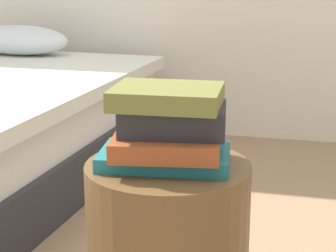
# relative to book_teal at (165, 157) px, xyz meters

# --- Properties ---
(book_teal) EXTENTS (0.31, 0.21, 0.03)m
(book_teal) POSITION_rel_book_teal_xyz_m (0.00, 0.00, 0.00)
(book_teal) COLOR #1E727F
(book_teal) RESTS_ON side_table
(book_rust) EXTENTS (0.26, 0.24, 0.04)m
(book_rust) POSITION_rel_book_teal_xyz_m (0.00, -0.01, 0.04)
(book_rust) COLOR #994723
(book_rust) RESTS_ON book_teal
(book_charcoal) EXTENTS (0.25, 0.20, 0.06)m
(book_charcoal) POSITION_rel_book_teal_xyz_m (0.02, 0.01, 0.09)
(book_charcoal) COLOR #28282D
(book_charcoal) RESTS_ON book_rust
(book_olive) EXTENTS (0.25, 0.20, 0.04)m
(book_olive) POSITION_rel_book_teal_xyz_m (0.01, -0.01, 0.14)
(book_olive) COLOR olive
(book_olive) RESTS_ON book_charcoal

